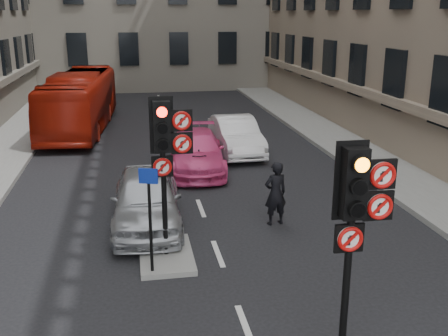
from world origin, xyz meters
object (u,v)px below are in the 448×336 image
object	(u,v)px
signal_near	(358,206)
signal_far	(166,143)
car_white	(236,135)
info_sign	(150,206)
bus_red	(80,101)
car_silver	(146,199)
motorcyclist	(275,193)
car_pink	(197,151)
motorcycle	(199,165)

from	to	relation	value
signal_near	signal_far	bearing A→B (deg)	123.02
car_white	info_sign	world-z (taller)	info_sign
bus_red	signal_far	bearing A→B (deg)	-73.47
car_silver	car_white	distance (m)	7.85
car_silver	info_sign	xyz separation A→B (m)	(-0.00, -2.82, 0.85)
signal_far	bus_red	bearing A→B (deg)	102.03
signal_near	bus_red	world-z (taller)	signal_near
car_silver	bus_red	size ratio (longest dim) A/B	0.44
car_silver	motorcyclist	xyz separation A→B (m)	(3.33, -0.49, 0.12)
car_pink	motorcyclist	xyz separation A→B (m)	(1.41, -5.33, 0.19)
car_silver	motorcycle	distance (m)	4.17
signal_near	bus_red	xyz separation A→B (m)	(-5.68, 18.43, -1.22)
car_white	motorcyclist	size ratio (longest dim) A/B	2.53
car_white	bus_red	size ratio (longest dim) A/B	0.44
signal_far	motorcyclist	world-z (taller)	signal_far
car_white	car_pink	size ratio (longest dim) A/B	0.94
car_white	car_pink	distance (m)	2.76
signal_near	bus_red	bearing A→B (deg)	107.11
bus_red	signal_near	bearing A→B (deg)	-68.38
signal_near	motorcycle	size ratio (longest dim) A/B	2.21
motorcyclist	info_sign	xyz separation A→B (m)	(-3.33, -2.33, 0.74)
signal_far	car_white	bearing A→B (deg)	69.57
car_white	info_sign	xyz separation A→B (m)	(-3.75, -9.72, 0.88)
motorcycle	info_sign	xyz separation A→B (m)	(-1.87, -6.54, 1.11)
car_white	signal_far	bearing A→B (deg)	-111.94
signal_near	motorcycle	bearing A→B (deg)	96.83
bus_red	motorcycle	bearing A→B (deg)	-58.10
bus_red	car_pink	bearing A→B (deg)	-54.49
motorcyclist	motorcycle	bearing A→B (deg)	-82.39
signal_far	motorcycle	size ratio (longest dim) A/B	2.21
bus_red	motorcycle	size ratio (longest dim) A/B	6.06
signal_far	motorcycle	bearing A→B (deg)	75.95
bus_red	motorcyclist	bearing A→B (deg)	-60.70
car_white	car_silver	bearing A→B (deg)	-120.06
signal_far	car_silver	xyz separation A→B (m)	(-0.44, 2.01, -1.96)
car_silver	car_pink	distance (m)	5.21
signal_near	info_sign	distance (m)	4.51
signal_far	car_pink	distance (m)	7.29
car_pink	motorcycle	world-z (taller)	car_pink
signal_far	car_white	xyz separation A→B (m)	(3.32, 8.90, -1.99)
signal_near	info_sign	size ratio (longest dim) A/B	1.56
car_pink	info_sign	bearing A→B (deg)	-99.48
signal_far	bus_red	distance (m)	14.82
bus_red	motorcyclist	size ratio (longest dim) A/B	5.72
car_pink	bus_red	distance (m)	8.88
signal_near	signal_far	distance (m)	4.77
signal_far	car_pink	world-z (taller)	signal_far
car_silver	car_pink	xyz separation A→B (m)	(1.92, 4.84, -0.07)
car_silver	motorcycle	xyz separation A→B (m)	(1.87, 3.72, -0.26)
signal_far	car_silver	bearing A→B (deg)	102.25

